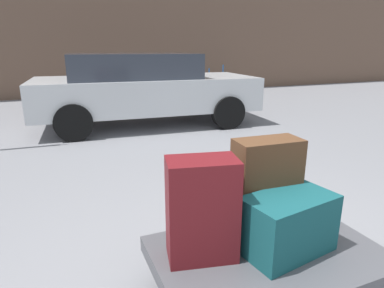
{
  "coord_description": "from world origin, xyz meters",
  "views": [
    {
      "loc": [
        -1.1,
        -1.43,
        1.52
      ],
      "look_at": [
        0.0,
        1.2,
        0.69
      ],
      "focal_mm": 30.79,
      "sensor_mm": 36.0,
      "label": 1
    }
  ],
  "objects_px": {
    "duffel_bag_teal_rear_left": "(288,224)",
    "parked_car": "(143,88)",
    "bollard_kerb_mid": "(222,90)",
    "suitcase_brown_center": "(266,187)",
    "bollard_kerb_near": "(176,92)",
    "luggage_cart": "(267,260)",
    "suitcase_maroon_front_right": "(202,210)",
    "bicycle_leaning": "(213,82)"
  },
  "relations": [
    {
      "from": "duffel_bag_teal_rear_left",
      "to": "bollard_kerb_mid",
      "type": "xyz_separation_m",
      "value": [
        3.58,
        7.65,
        -0.23
      ]
    },
    {
      "from": "bicycle_leaning",
      "to": "bollard_kerb_near",
      "type": "xyz_separation_m",
      "value": [
        -1.89,
        -1.36,
        -0.09
      ]
    },
    {
      "from": "bollard_kerb_near",
      "to": "suitcase_maroon_front_right",
      "type": "bearing_deg",
      "value": -108.81
    },
    {
      "from": "suitcase_brown_center",
      "to": "suitcase_maroon_front_right",
      "type": "distance_m",
      "value": 0.51
    },
    {
      "from": "bollard_kerb_near",
      "to": "bollard_kerb_mid",
      "type": "bearing_deg",
      "value": 0.0
    },
    {
      "from": "suitcase_brown_center",
      "to": "suitcase_maroon_front_right",
      "type": "relative_size",
      "value": 1.06
    },
    {
      "from": "duffel_bag_teal_rear_left",
      "to": "suitcase_brown_center",
      "type": "xyz_separation_m",
      "value": [
        -0.0,
        0.24,
        0.14
      ]
    },
    {
      "from": "luggage_cart",
      "to": "duffel_bag_teal_rear_left",
      "type": "distance_m",
      "value": 0.27
    },
    {
      "from": "duffel_bag_teal_rear_left",
      "to": "luggage_cart",
      "type": "bearing_deg",
      "value": 149.45
    },
    {
      "from": "bollard_kerb_mid",
      "to": "suitcase_maroon_front_right",
      "type": "bearing_deg",
      "value": -118.51
    },
    {
      "from": "bollard_kerb_mid",
      "to": "suitcase_brown_center",
      "type": "bearing_deg",
      "value": -115.79
    },
    {
      "from": "bicycle_leaning",
      "to": "bollard_kerb_near",
      "type": "height_order",
      "value": "bicycle_leaning"
    },
    {
      "from": "luggage_cart",
      "to": "bicycle_leaning",
      "type": "bearing_deg",
      "value": 65.71
    },
    {
      "from": "duffel_bag_teal_rear_left",
      "to": "bollard_kerb_mid",
      "type": "distance_m",
      "value": 8.44
    },
    {
      "from": "suitcase_maroon_front_right",
      "to": "bollard_kerb_near",
      "type": "relative_size",
      "value": 1.05
    },
    {
      "from": "suitcase_maroon_front_right",
      "to": "bollard_kerb_near",
      "type": "bearing_deg",
      "value": 83.66
    },
    {
      "from": "duffel_bag_teal_rear_left",
      "to": "suitcase_maroon_front_right",
      "type": "distance_m",
      "value": 0.53
    },
    {
      "from": "duffel_bag_teal_rear_left",
      "to": "bollard_kerb_near",
      "type": "distance_m",
      "value": 7.92
    },
    {
      "from": "duffel_bag_teal_rear_left",
      "to": "bicycle_leaning",
      "type": "distance_m",
      "value": 9.83
    },
    {
      "from": "suitcase_brown_center",
      "to": "parked_car",
      "type": "relative_size",
      "value": 0.14
    },
    {
      "from": "parked_car",
      "to": "suitcase_maroon_front_right",
      "type": "bearing_deg",
      "value": -100.91
    },
    {
      "from": "suitcase_brown_center",
      "to": "bollard_kerb_mid",
      "type": "relative_size",
      "value": 1.11
    },
    {
      "from": "luggage_cart",
      "to": "bollard_kerb_mid",
      "type": "distance_m",
      "value": 8.45
    },
    {
      "from": "luggage_cart",
      "to": "parked_car",
      "type": "distance_m",
      "value": 5.14
    },
    {
      "from": "suitcase_maroon_front_right",
      "to": "parked_car",
      "type": "relative_size",
      "value": 0.14
    },
    {
      "from": "duffel_bag_teal_rear_left",
      "to": "parked_car",
      "type": "relative_size",
      "value": 0.12
    },
    {
      "from": "luggage_cart",
      "to": "bicycle_leaning",
      "type": "height_order",
      "value": "bicycle_leaning"
    },
    {
      "from": "parked_car",
      "to": "duffel_bag_teal_rear_left",
      "type": "bearing_deg",
      "value": -95.16
    },
    {
      "from": "suitcase_maroon_front_right",
      "to": "bollard_kerb_mid",
      "type": "xyz_separation_m",
      "value": [
        4.07,
        7.5,
        -0.35
      ]
    },
    {
      "from": "duffel_bag_teal_rear_left",
      "to": "bollard_kerb_near",
      "type": "relative_size",
      "value": 0.95
    },
    {
      "from": "duffel_bag_teal_rear_left",
      "to": "bollard_kerb_near",
      "type": "height_order",
      "value": "duffel_bag_teal_rear_left"
    },
    {
      "from": "suitcase_maroon_front_right",
      "to": "duffel_bag_teal_rear_left",
      "type": "bearing_deg",
      "value": -4.1
    },
    {
      "from": "luggage_cart",
      "to": "suitcase_brown_center",
      "type": "bearing_deg",
      "value": 63.51
    },
    {
      "from": "suitcase_maroon_front_right",
      "to": "bollard_kerb_near",
      "type": "xyz_separation_m",
      "value": [
        2.55,
        7.5,
        -0.35
      ]
    },
    {
      "from": "suitcase_brown_center",
      "to": "bollard_kerb_near",
      "type": "relative_size",
      "value": 1.11
    },
    {
      "from": "suitcase_maroon_front_right",
      "to": "bollard_kerb_mid",
      "type": "height_order",
      "value": "suitcase_maroon_front_right"
    },
    {
      "from": "suitcase_maroon_front_right",
      "to": "luggage_cart",
      "type": "bearing_deg",
      "value": -2.7
    },
    {
      "from": "luggage_cart",
      "to": "suitcase_brown_center",
      "type": "height_order",
      "value": "suitcase_brown_center"
    },
    {
      "from": "suitcase_brown_center",
      "to": "bollard_kerb_near",
      "type": "height_order",
      "value": "suitcase_brown_center"
    },
    {
      "from": "bicycle_leaning",
      "to": "bollard_kerb_near",
      "type": "distance_m",
      "value": 2.33
    },
    {
      "from": "suitcase_maroon_front_right",
      "to": "parked_car",
      "type": "bearing_deg",
      "value": 91.56
    },
    {
      "from": "bollard_kerb_mid",
      "to": "parked_car",
      "type": "bearing_deg",
      "value": -140.97
    }
  ]
}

